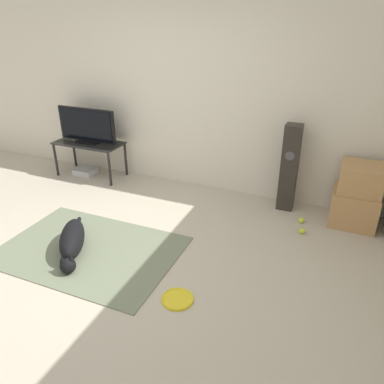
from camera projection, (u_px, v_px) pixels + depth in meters
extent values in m
plane|color=#BCB29E|center=(103.00, 262.00, 3.69)|extent=(12.00, 12.00, 0.00)
cube|color=silver|center=(187.00, 93.00, 4.87)|extent=(8.00, 0.06, 2.55)
cube|color=slate|center=(89.00, 250.00, 3.87)|extent=(1.81, 1.25, 0.01)
ellipsoid|color=black|center=(72.00, 239.00, 3.80)|extent=(0.55, 0.69, 0.28)
sphere|color=black|center=(68.00, 266.00, 3.49)|extent=(0.15, 0.15, 0.15)
cone|color=black|center=(71.00, 258.00, 3.46)|extent=(0.05, 0.05, 0.07)
cone|color=black|center=(62.00, 259.00, 3.45)|extent=(0.05, 0.05, 0.07)
cylinder|color=black|center=(78.00, 223.00, 4.22)|extent=(0.15, 0.21, 0.04)
cylinder|color=yellow|center=(177.00, 299.00, 3.20)|extent=(0.28, 0.28, 0.02)
torus|color=yellow|center=(177.00, 298.00, 3.20)|extent=(0.28, 0.28, 0.02)
cube|color=tan|center=(354.00, 207.00, 4.29)|extent=(0.50, 0.47, 0.41)
cube|color=tan|center=(361.00, 178.00, 4.13)|extent=(0.46, 0.42, 0.32)
cube|color=#2D2823|center=(289.00, 168.00, 4.49)|extent=(0.19, 0.19, 1.07)
cylinder|color=#4C4C51|center=(290.00, 156.00, 4.33)|extent=(0.11, 0.00, 0.11)
cube|color=black|center=(89.00, 143.00, 5.43)|extent=(1.00, 0.48, 0.02)
cylinder|color=black|center=(56.00, 160.00, 5.54)|extent=(0.04, 0.04, 0.49)
cylinder|color=black|center=(110.00, 169.00, 5.21)|extent=(0.04, 0.04, 0.49)
cylinder|color=black|center=(74.00, 151.00, 5.89)|extent=(0.04, 0.04, 0.49)
cylinder|color=black|center=(126.00, 159.00, 5.55)|extent=(0.04, 0.04, 0.49)
cube|color=black|center=(89.00, 142.00, 5.42)|extent=(0.32, 0.20, 0.02)
cube|color=black|center=(87.00, 125.00, 5.32)|extent=(0.92, 0.04, 0.47)
cube|color=black|center=(86.00, 125.00, 5.31)|extent=(0.85, 0.01, 0.43)
sphere|color=#C6E033|center=(301.00, 220.00, 4.36)|extent=(0.07, 0.07, 0.07)
sphere|color=#C6E033|center=(302.00, 231.00, 4.15)|extent=(0.07, 0.07, 0.07)
cube|color=#B7B7BC|center=(86.00, 172.00, 5.66)|extent=(0.30, 0.25, 0.09)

